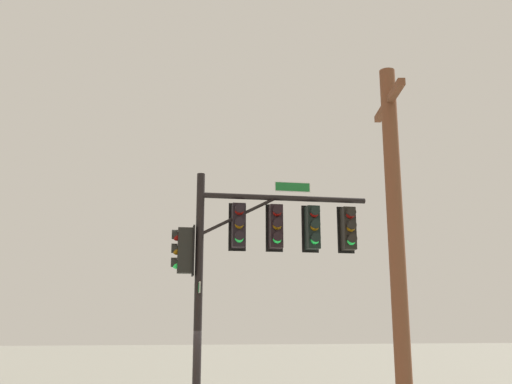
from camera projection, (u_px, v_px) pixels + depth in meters
name	position (u px, v px, depth m)	size (l,w,h in m)	color
signal_pole_assembly	(259.00, 245.00, 14.21)	(4.98, 0.94, 6.35)	black
utility_pole	(397.00, 261.00, 9.52)	(0.37, 1.80, 7.12)	brown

